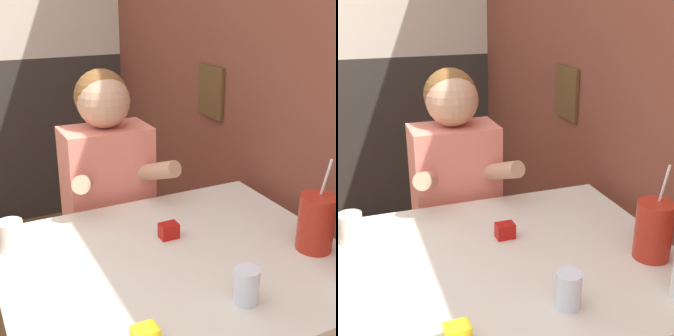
{
  "view_description": "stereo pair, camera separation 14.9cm",
  "coord_description": "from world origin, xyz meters",
  "views": [
    {
      "loc": [
        0.13,
        -0.73,
        1.49
      ],
      "look_at": [
        0.74,
        0.53,
        0.97
      ],
      "focal_mm": 50.0,
      "sensor_mm": 36.0,
      "label": 1
    },
    {
      "loc": [
        0.27,
        -0.78,
        1.49
      ],
      "look_at": [
        0.74,
        0.53,
        0.97
      ],
      "focal_mm": 50.0,
      "sensor_mm": 36.0,
      "label": 2
    }
  ],
  "objects": [
    {
      "name": "cocktail_pitcher",
      "position": [
        1.09,
        0.23,
        0.83
      ],
      "size": [
        0.11,
        0.11,
        0.3
      ],
      "color": "#B22819",
      "rests_on": "main_table"
    },
    {
      "name": "glass_near_pitcher",
      "position": [
        0.75,
        0.09,
        0.79
      ],
      "size": [
        0.07,
        0.07,
        0.1
      ],
      "color": "silver",
      "rests_on": "main_table"
    },
    {
      "name": "condiment_ketchup",
      "position": [
        0.72,
        0.48,
        0.77
      ],
      "size": [
        0.06,
        0.04,
        0.05
      ],
      "color": "#B7140F",
      "rests_on": "main_table"
    },
    {
      "name": "brick_wall_right",
      "position": [
        1.29,
        1.18,
        1.35
      ],
      "size": [
        0.08,
        4.37,
        2.7
      ],
      "color": "brown",
      "rests_on": "ground_plane"
    },
    {
      "name": "person_seated",
      "position": [
        0.67,
        0.94,
        0.65
      ],
      "size": [
        0.42,
        0.41,
        1.23
      ],
      "color": "#EA7F6B",
      "rests_on": "ground_plane"
    },
    {
      "name": "main_table",
      "position": [
        0.69,
        0.36,
        0.68
      ],
      "size": [
        1.02,
        0.88,
        0.74
      ],
      "color": "beige",
      "rests_on": "ground_plane"
    },
    {
      "name": "glass_far_side",
      "position": [
        0.25,
        0.63,
        0.79
      ],
      "size": [
        0.08,
        0.08,
        0.1
      ],
      "color": "silver",
      "rests_on": "main_table"
    }
  ]
}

